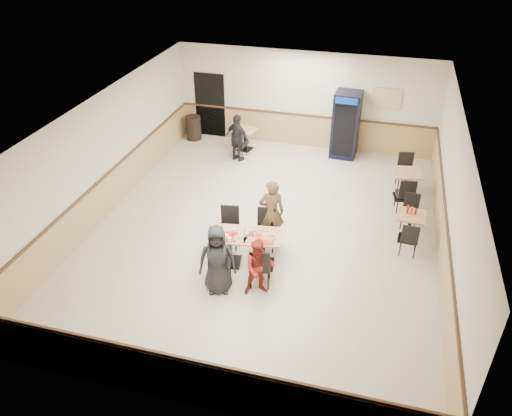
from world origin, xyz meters
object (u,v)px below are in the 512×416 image
(side_table_far, at_px, (405,181))
(trash_bin, at_px, (193,128))
(diner_woman_left, at_px, (217,260))
(lone_diner, at_px, (238,138))
(diner_woman_right, at_px, (259,268))
(main_table, at_px, (246,245))
(side_table_near, at_px, (410,223))
(diner_man_opposite, at_px, (271,212))
(back_table, at_px, (245,136))
(pepsi_cooler, at_px, (346,125))

(side_table_far, bearing_deg, trash_bin, 162.55)
(diner_woman_left, distance_m, side_table_far, 5.91)
(lone_diner, distance_m, trash_bin, 2.19)
(diner_woman_right, distance_m, trash_bin, 7.79)
(main_table, distance_m, side_table_near, 3.85)
(main_table, distance_m, diner_man_opposite, 1.04)
(side_table_far, bearing_deg, diner_man_opposite, -136.00)
(diner_woman_left, xyz_separation_m, diner_woman_right, (0.82, 0.13, -0.13))
(side_table_far, bearing_deg, side_table_near, -85.96)
(diner_woman_right, bearing_deg, trash_bin, 98.84)
(diner_woman_right, bearing_deg, back_table, 86.66)
(pepsi_cooler, bearing_deg, side_table_near, -60.85)
(main_table, distance_m, side_table_far, 4.97)
(lone_diner, bearing_deg, diner_woman_right, 136.46)
(side_table_near, height_order, trash_bin, trash_bin)
(lone_diner, relative_size, pepsi_cooler, 0.72)
(diner_woman_left, bearing_deg, trash_bin, 97.58)
(diner_woman_left, bearing_deg, side_table_far, 35.61)
(main_table, bearing_deg, side_table_near, 19.51)
(diner_woman_left, height_order, back_table, diner_woman_left)
(diner_woman_right, bearing_deg, main_table, 99.67)
(side_table_far, bearing_deg, main_table, -130.72)
(lone_diner, bearing_deg, side_table_far, -166.00)
(diner_man_opposite, xyz_separation_m, trash_bin, (-3.80, 4.94, -0.42))
(diner_woman_left, distance_m, diner_woman_right, 0.84)
(diner_woman_right, distance_m, back_table, 6.70)
(pepsi_cooler, relative_size, trash_bin, 2.57)
(diner_woman_left, xyz_separation_m, pepsi_cooler, (1.72, 6.87, 0.24))
(pepsi_cooler, bearing_deg, main_table, -100.05)
(side_table_near, height_order, side_table_far, side_table_far)
(main_table, xyz_separation_m, side_table_far, (3.24, 3.77, -0.00))
(side_table_near, height_order, pepsi_cooler, pepsi_cooler)
(side_table_near, relative_size, side_table_far, 0.81)
(lone_diner, relative_size, side_table_near, 2.12)
(diner_man_opposite, relative_size, back_table, 2.14)
(main_table, bearing_deg, side_table_far, 40.07)
(lone_diner, bearing_deg, back_table, -64.47)
(side_table_near, bearing_deg, lone_diner, 149.85)
(diner_man_opposite, bearing_deg, pepsi_cooler, -119.27)
(main_table, bearing_deg, diner_woman_right, -67.62)
(diner_woman_right, height_order, back_table, diner_woman_right)
(side_table_far, bearing_deg, back_table, 160.11)
(diner_man_opposite, xyz_separation_m, lone_diner, (-1.95, 3.82, -0.08))
(diner_woman_left, height_order, side_table_near, diner_woman_left)
(lone_diner, xyz_separation_m, side_table_near, (5.01, -2.91, -0.27))
(diner_woman_right, distance_m, side_table_near, 3.93)
(side_table_near, bearing_deg, main_table, -151.27)
(diner_woman_right, relative_size, diner_man_opposite, 0.78)
(pepsi_cooler, height_order, trash_bin, pepsi_cooler)
(side_table_far, bearing_deg, diner_woman_left, -127.09)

